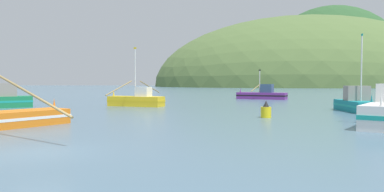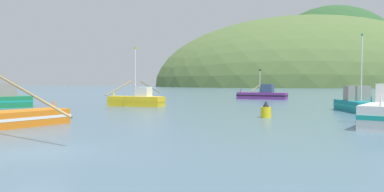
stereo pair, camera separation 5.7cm
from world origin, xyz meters
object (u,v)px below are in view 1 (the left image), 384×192
object	(u,v)px
fishing_boat_purple	(262,95)
channel_buoy	(266,111)
fishing_boat_yellow	(137,100)
fishing_boat_green	(2,100)
fishing_boat_teal	(358,104)

from	to	relation	value
fishing_boat_purple	channel_buoy	size ratio (longest dim) A/B	7.80
fishing_boat_yellow	fishing_boat_green	size ratio (longest dim) A/B	1.72
fishing_boat_teal	channel_buoy	xyz separation A→B (m)	(-9.96, -6.05, -0.21)
fishing_boat_yellow	fishing_boat_purple	world-z (taller)	fishing_boat_yellow
fishing_boat_purple	fishing_boat_green	bearing A→B (deg)	57.73
fishing_boat_yellow	channel_buoy	world-z (taller)	fishing_boat_yellow
fishing_boat_teal	fishing_boat_green	world-z (taller)	fishing_boat_teal
fishing_boat_purple	fishing_boat_teal	size ratio (longest dim) A/B	1.44
fishing_boat_teal	channel_buoy	world-z (taller)	fishing_boat_teal
fishing_boat_teal	fishing_boat_green	size ratio (longest dim) A/B	1.09
fishing_boat_teal	channel_buoy	size ratio (longest dim) A/B	5.43
fishing_boat_yellow	fishing_boat_green	bearing A→B (deg)	29.54
fishing_boat_purple	channel_buoy	xyz separation A→B (m)	(-5.46, -30.79, -0.22)
fishing_boat_teal	fishing_boat_purple	bearing A→B (deg)	-167.47
fishing_boat_green	channel_buoy	distance (m)	29.05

